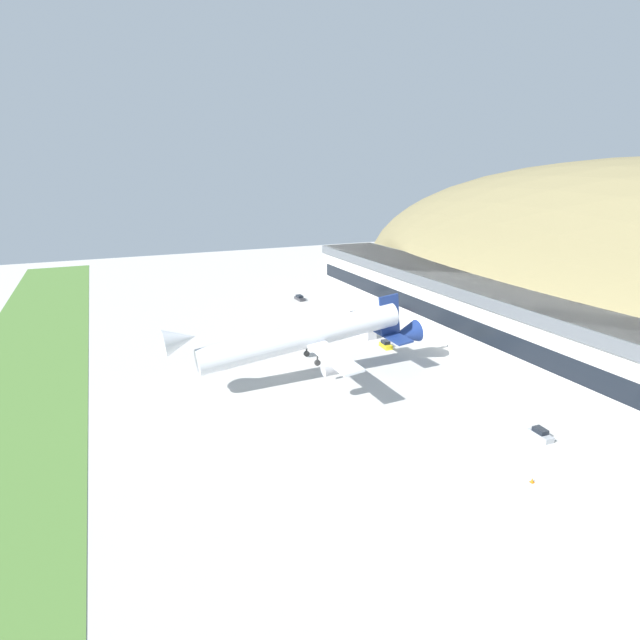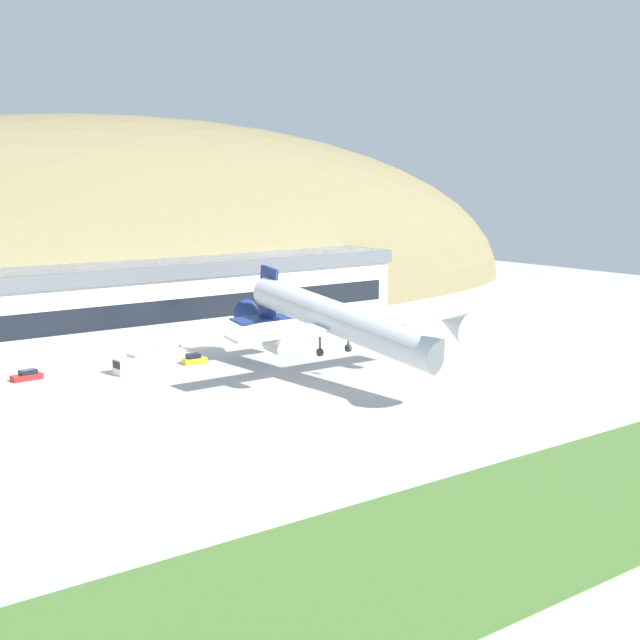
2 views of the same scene
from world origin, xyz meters
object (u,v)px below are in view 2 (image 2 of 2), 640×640
at_px(fuel_truck, 140,363).
at_px(service_car_0, 194,359).
at_px(terminal_building, 100,300).
at_px(traffic_cone_0, 468,334).
at_px(service_car_1, 27,376).
at_px(cargo_airplane, 338,321).
at_px(service_car_3, 400,330).

bearing_deg(fuel_truck, service_car_0, 2.17).
distance_m(service_car_0, fuel_truck, 9.41).
bearing_deg(terminal_building, traffic_cone_0, -28.94).
bearing_deg(terminal_building, service_car_1, -137.89).
xyz_separation_m(cargo_airplane, service_car_1, (-34.55, 28.06, -8.17)).
relative_size(terminal_building, service_car_3, 30.81).
bearing_deg(cargo_airplane, service_car_3, 35.12).
bearing_deg(fuel_truck, traffic_cone_0, -8.44).
height_order(service_car_1, service_car_3, service_car_3).
bearing_deg(terminal_building, fuel_truck, -99.77).
distance_m(cargo_airplane, service_car_1, 45.25).
distance_m(fuel_truck, traffic_cone_0, 61.23).
xyz_separation_m(cargo_airplane, service_car_3, (33.31, 23.43, -8.16)).
xyz_separation_m(terminal_building, traffic_cone_0, (56.70, -31.35, -7.60)).
height_order(cargo_airplane, traffic_cone_0, cargo_airplane).
height_order(service_car_0, fuel_truck, fuel_truck).
bearing_deg(terminal_building, service_car_3, -23.92).
distance_m(terminal_building, cargo_airplane, 47.79).
relative_size(service_car_0, fuel_truck, 0.50).
bearing_deg(fuel_truck, service_car_3, 0.70).
relative_size(cargo_airplane, fuel_truck, 6.53).
relative_size(service_car_3, traffic_cone_0, 6.48).
height_order(cargo_airplane, service_car_1, cargo_airplane).
relative_size(cargo_airplane, service_car_3, 13.25).
xyz_separation_m(service_car_3, traffic_cone_0, (7.74, -9.63, -0.34)).
distance_m(service_car_0, traffic_cone_0, 52.02).
height_order(cargo_airplane, service_car_0, cargo_airplane).
height_order(terminal_building, service_car_0, terminal_building).
distance_m(service_car_1, service_car_3, 68.02).
distance_m(terminal_building, fuel_truck, 23.60).
relative_size(terminal_building, service_car_1, 25.95).
relative_size(cargo_airplane, service_car_1, 11.16).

